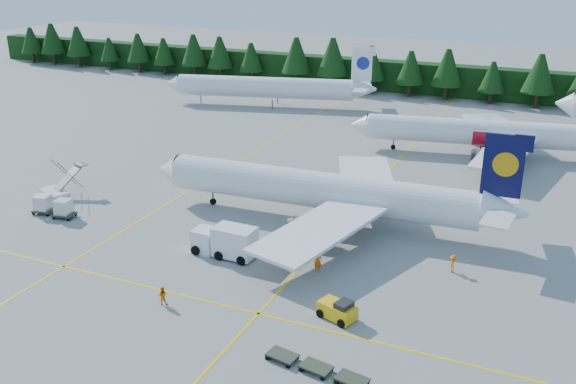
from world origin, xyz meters
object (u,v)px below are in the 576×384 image
at_px(airliner_red, 474,133).
at_px(baggage_tug, 338,310).
at_px(airstairs, 57,192).
at_px(airliner_navy, 313,190).
at_px(service_truck, 224,241).

distance_m(airliner_red, baggage_tug, 48.55).
bearing_deg(airliner_red, airstairs, -149.32).
bearing_deg(airstairs, airliner_navy, 33.23).
bearing_deg(airliner_red, service_truck, -122.43).
height_order(airliner_navy, service_truck, airliner_navy).
distance_m(airliner_navy, service_truck, 12.32).
distance_m(airliner_red, service_truck, 45.36).
bearing_deg(baggage_tug, service_truck, 174.45).
relative_size(airstairs, baggage_tug, 1.77).
bearing_deg(airliner_navy, airstairs, -170.60).
relative_size(airliner_navy, service_truck, 6.24).
relative_size(service_truck, baggage_tug, 1.89).
relative_size(airliner_red, airstairs, 6.12).
relative_size(airstairs, service_truck, 0.94).
bearing_deg(airliner_navy, service_truck, -114.24).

